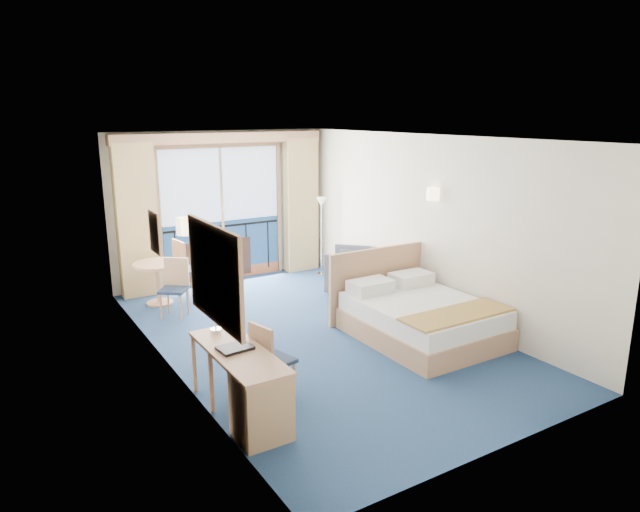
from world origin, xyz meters
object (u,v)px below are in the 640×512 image
Objects in this scene: floor_lamp at (321,217)px; table_chair_b at (175,284)px; nightstand at (394,288)px; table_chair_a at (186,265)px; desk at (256,395)px; round_table at (158,273)px; bed at (419,316)px; armchair at (353,271)px; desk_chair at (269,357)px.

floor_lamp reaches higher than table_chair_b.
table_chair_a reaches higher than nightstand.
desk is 4.30m from round_table.
round_table is (-3.12, -0.07, -0.61)m from floor_lamp.
bed is 3.65× the size of nightstand.
desk is at bearing -94.03° from round_table.
table_chair_a is (-2.72, 2.06, 0.29)m from nightstand.
armchair is at bearing -96.07° from floor_lamp.
round_table is at bearing 133.11° from table_chair_b.
table_chair_a is at bearing -179.07° from floor_lamp.
desk_chair reaches higher than desk.
table_chair_b reaches higher than desk_chair.
table_chair_b reaches higher than desk.
armchair is at bearing 80.35° from bed.
nightstand is at bearing 13.59° from table_chair_b.
desk_chair is 3.76m from round_table.
bed reaches higher than nightstand.
bed is at bearing -51.06° from round_table.
table_chair_b is (-2.56, 2.60, 0.19)m from bed.
table_chair_b is at bearing 84.16° from desk.
armchair is at bearing -21.39° from round_table.
table_chair_a is (-2.15, 3.29, 0.26)m from bed.
desk_chair is (-3.10, -1.73, 0.21)m from nightstand.
nightstand is at bearing -87.83° from floor_lamp.
table_chair_a is (-2.64, -0.04, -0.56)m from floor_lamp.
table_chair_a reaches higher than desk_chair.
armchair is 2.78m from table_chair_a.
table_chair_b is (-0.03, 3.09, 0.01)m from desk_chair.
bed is at bearing -92.93° from desk_chair.
floor_lamp is 1.69× the size of table_chair_b.
bed reaches higher than round_table.
bed is 3.11m from desk.
desk reaches higher than round_table.
armchair is at bearing 27.27° from table_chair_b.
floor_lamp reaches higher than desk.
table_chair_b reaches higher than nightstand.
desk is 1.50× the size of table_chair_a.
table_chair_b is (0.07, -0.66, -0.02)m from round_table.
table_chair_b reaches higher than armchair.
table_chair_b is at bearing 134.63° from bed.
desk_chair is at bearing -168.89° from bed.
bed is at bearing -8.20° from table_chair_b.
desk_chair reaches higher than round_table.
desk_chair is (-2.89, -2.59, 0.10)m from armchair.
nightstand is 0.37× the size of desk.
desk_chair is 0.99× the size of table_chair_b.
floor_lamp is 1.95× the size of round_table.
nightstand is (0.57, 1.23, -0.02)m from bed.
armchair is at bearing -62.21° from desk_chair.
round_table is 0.76× the size of table_chair_a.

